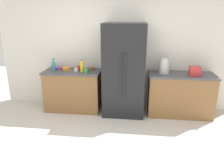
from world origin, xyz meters
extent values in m
plane|color=beige|center=(0.00, 0.00, 0.00)|extent=(10.49, 10.49, 0.00)
cube|color=silver|center=(0.00, 1.87, 1.54)|extent=(5.24, 0.10, 3.09)
cube|color=olive|center=(-0.90, 1.52, 0.43)|extent=(1.19, 0.57, 0.86)
cube|color=#4C4C51|center=(-0.90, 1.52, 0.88)|extent=(1.22, 0.60, 0.04)
cube|color=olive|center=(1.40, 1.52, 0.43)|extent=(1.30, 0.57, 0.86)
cube|color=#4C4C51|center=(1.40, 1.52, 0.88)|extent=(1.33, 0.60, 0.04)
cube|color=black|center=(0.22, 1.47, 0.95)|extent=(0.85, 0.66, 1.90)
cylinder|color=#262628|center=(0.18, 1.12, 0.95)|extent=(0.02, 0.02, 0.85)
cylinder|color=#262628|center=(0.26, 1.12, 0.95)|extent=(0.02, 0.02, 0.85)
cube|color=red|center=(1.62, 1.43, 0.99)|extent=(0.21, 0.16, 0.18)
cylinder|color=silver|center=(1.03, 1.57, 1.00)|extent=(0.22, 0.22, 0.21)
sphere|color=silver|center=(1.03, 1.57, 1.11)|extent=(0.20, 0.20, 0.20)
cylinder|color=yellow|center=(-0.66, 1.45, 1.00)|extent=(0.08, 0.08, 0.21)
cylinder|color=yellow|center=(-0.66, 1.45, 1.13)|extent=(0.03, 0.03, 0.05)
cylinder|color=#333338|center=(-0.66, 1.45, 1.16)|extent=(0.04, 0.04, 0.02)
cylinder|color=teal|center=(-1.29, 1.46, 0.99)|extent=(0.07, 0.07, 0.19)
cylinder|color=teal|center=(-1.29, 1.46, 1.11)|extent=(0.03, 0.03, 0.06)
cylinder|color=#333338|center=(-1.29, 1.46, 1.15)|extent=(0.03, 0.03, 0.02)
cylinder|color=white|center=(-0.80, 1.47, 0.93)|extent=(0.08, 0.08, 0.07)
cylinder|color=red|center=(-0.78, 1.58, 0.94)|extent=(0.09, 0.09, 0.09)
cylinder|color=blue|center=(-1.38, 1.69, 0.94)|extent=(0.08, 0.08, 0.09)
cylinder|color=green|center=(-0.56, 1.37, 0.94)|extent=(0.09, 0.09, 0.08)
cylinder|color=brown|center=(-0.51, 1.63, 0.93)|extent=(0.15, 0.15, 0.06)
cylinder|color=orange|center=(-1.04, 1.56, 0.93)|extent=(0.17, 0.17, 0.06)
cylinder|color=purple|center=(-1.22, 1.60, 0.92)|extent=(0.15, 0.15, 0.05)
camera|label=1|loc=(0.48, -2.88, 2.06)|focal=34.82mm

